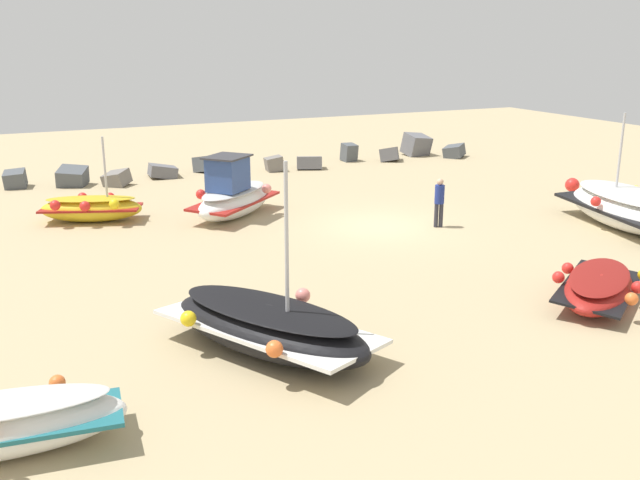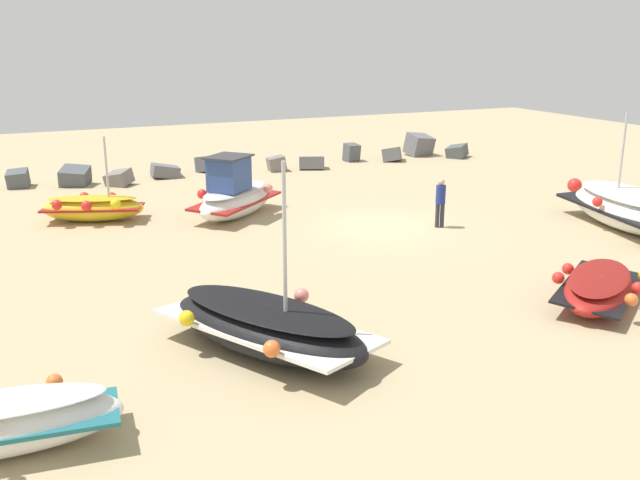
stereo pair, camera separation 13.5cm
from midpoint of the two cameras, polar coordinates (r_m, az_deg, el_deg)
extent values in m
plane|color=tan|center=(24.16, 4.62, 1.11)|extent=(59.66, 59.66, 0.00)
ellipsoid|color=black|center=(14.68, -4.39, -7.04)|extent=(4.08, 5.25, 1.13)
cube|color=white|center=(14.66, -4.40, -6.86)|extent=(4.00, 5.09, 0.22)
ellipsoid|color=black|center=(14.52, -4.43, -5.51)|extent=(3.55, 4.60, 0.28)
cylinder|color=#B7B7BC|center=(13.68, -2.97, 0.13)|extent=(0.08, 0.08, 2.99)
sphere|color=orange|center=(13.11, -3.96, -8.67)|extent=(0.32, 0.32, 0.32)
sphere|color=#EA7F75|center=(15.33, -1.63, -4.44)|extent=(0.32, 0.32, 0.32)
sphere|color=yellow|center=(14.58, -10.73, -6.19)|extent=(0.32, 0.32, 0.32)
ellipsoid|color=white|center=(25.46, -7.00, 3.01)|extent=(4.10, 3.88, 1.05)
cube|color=maroon|center=(25.44, -7.00, 3.12)|extent=(4.00, 3.80, 0.12)
ellipsoid|color=beige|center=(25.36, -7.03, 3.95)|extent=(3.60, 3.40, 0.19)
cube|color=#2D4784|center=(24.91, -7.53, 5.24)|extent=(1.67, 1.65, 1.14)
cube|color=#333338|center=(24.80, -7.58, 6.60)|extent=(1.94, 1.92, 0.06)
sphere|color=#EA7F75|center=(25.52, -4.44, 4.11)|extent=(0.35, 0.35, 0.35)
sphere|color=red|center=(25.27, -9.64, 3.62)|extent=(0.35, 0.35, 0.35)
ellipsoid|color=white|center=(25.85, 23.15, 2.26)|extent=(3.23, 5.75, 1.34)
cube|color=black|center=(25.83, 23.17, 2.39)|extent=(3.22, 5.54, 0.21)
ellipsoid|color=beige|center=(25.74, 23.28, 3.38)|extent=(2.80, 5.05, 0.29)
cylinder|color=#B7B7BC|center=(26.04, 22.73, 6.61)|extent=(0.08, 0.08, 2.50)
sphere|color=yellow|center=(27.48, 23.73, 3.67)|extent=(0.33, 0.33, 0.33)
sphere|color=red|center=(25.07, 21.00, 2.90)|extent=(0.33, 0.33, 0.33)
ellipsoid|color=maroon|center=(18.51, 21.15, -3.61)|extent=(3.88, 3.33, 0.81)
cube|color=black|center=(18.50, 21.16, -3.51)|extent=(3.76, 3.25, 0.18)
ellipsoid|color=maroon|center=(18.42, 21.24, -2.75)|extent=(3.39, 2.89, 0.21)
sphere|color=red|center=(19.06, 18.97, -2.15)|extent=(0.29, 0.29, 0.29)
sphere|color=red|center=(18.35, 23.84, -3.48)|extent=(0.29, 0.29, 0.29)
sphere|color=red|center=(18.09, 18.29, -2.84)|extent=(0.29, 0.29, 0.29)
sphere|color=orange|center=(17.38, 23.40, -4.34)|extent=(0.29, 0.29, 0.29)
ellipsoid|color=gold|center=(25.85, -17.91, 2.36)|extent=(3.71, 2.54, 0.92)
cube|color=maroon|center=(25.84, -17.92, 2.45)|extent=(3.59, 2.51, 0.13)
ellipsoid|color=gold|center=(25.77, -17.98, 3.14)|extent=(3.26, 2.21, 0.19)
cylinder|color=#B7B7BC|center=(25.43, -16.95, 5.60)|extent=(0.08, 0.08, 2.06)
sphere|color=yellow|center=(24.77, -16.25, 2.77)|extent=(0.35, 0.35, 0.35)
sphere|color=red|center=(26.49, -16.54, 3.28)|extent=(0.35, 0.35, 0.35)
sphere|color=red|center=(25.00, -18.40, 2.57)|extent=(0.35, 0.35, 0.35)
sphere|color=red|center=(26.70, -18.56, 3.25)|extent=(0.35, 0.35, 0.35)
sphere|color=red|center=(25.24, -20.52, 2.61)|extent=(0.35, 0.35, 0.35)
sphere|color=orange|center=(12.86, -20.52, -10.62)|extent=(0.27, 0.27, 0.27)
cylinder|color=#2D2D38|center=(24.17, 9.10, 1.96)|extent=(0.14, 0.14, 0.81)
cylinder|color=#2D2D38|center=(24.20, 9.47, 1.96)|extent=(0.14, 0.14, 0.81)
cylinder|color=navy|center=(24.02, 9.36, 3.62)|extent=(0.32, 0.32, 0.62)
sphere|color=tan|center=(23.93, 9.41, 4.60)|extent=(0.22, 0.22, 0.22)
cube|color=#4C5156|center=(32.69, -23.26, 4.46)|extent=(1.03, 1.21, 0.84)
cube|color=#4C5156|center=(32.17, -19.25, 4.75)|extent=(1.45, 1.55, 1.02)
cube|color=slate|center=(31.68, -16.04, 4.72)|extent=(1.39, 1.31, 0.86)
cube|color=slate|center=(33.10, -12.56, 5.37)|extent=(1.34, 1.40, 0.79)
cube|color=#4C5156|center=(34.05, -9.16, 6.01)|extent=(1.33, 1.42, 0.95)
cube|color=slate|center=(33.79, -3.79, 6.07)|extent=(0.96, 0.85, 0.79)
cube|color=slate|center=(34.29, -0.98, 6.18)|extent=(1.46, 1.35, 0.70)
cube|color=#4C5156|center=(36.39, 2.23, 6.99)|extent=(0.70, 0.82, 0.95)
cube|color=slate|center=(36.68, 5.44, 6.83)|extent=(1.41, 1.54, 0.95)
cube|color=slate|center=(38.45, 7.60, 7.52)|extent=(1.32, 1.34, 1.36)
cube|color=#4C5156|center=(38.20, 10.55, 6.97)|extent=(1.59, 1.53, 0.81)
cylinder|color=#3F3F42|center=(30.41, 19.30, 3.53)|extent=(0.08, 0.08, 0.14)
sphere|color=red|center=(30.34, 19.36, 4.18)|extent=(0.56, 0.56, 0.56)
camera|label=1|loc=(0.07, -90.20, -0.06)|focal=40.10mm
camera|label=2|loc=(0.07, 89.80, 0.06)|focal=40.10mm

